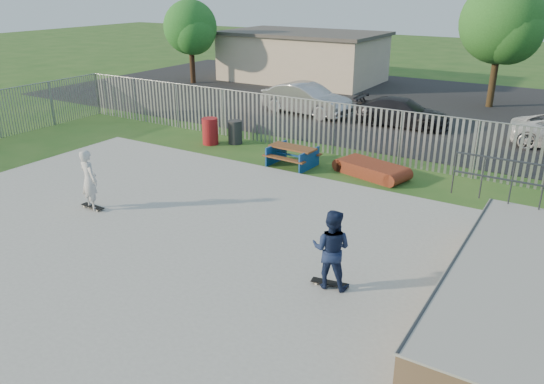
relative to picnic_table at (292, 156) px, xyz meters
The scene contains 17 objects.
ground 6.99m from the picnic_table, 93.05° to the right, with size 120.00×120.00×0.00m, color #29571E.
concrete_slab 6.99m from the picnic_table, 93.05° to the right, with size 15.00×12.00×0.15m, color #9E9E99.
fence 2.55m from the picnic_table, 75.24° to the right, with size 26.04×16.02×2.00m.
picnic_table is the anchor object (origin of this frame).
funbox 2.87m from the picnic_table, 10.15° to the left, with size 2.39×1.62×0.44m.
trash_bin_red 4.28m from the picnic_table, behind, with size 0.65×0.65×1.08m, color maroon.
trash_bin_grey 3.64m from the picnic_table, 159.76° to the left, with size 0.57×0.57×0.96m, color #28292B.
parking_lot 12.04m from the picnic_table, 91.77° to the left, with size 40.00×18.00×0.02m, color black.
car_silver 8.09m from the picnic_table, 114.78° to the left, with size 1.62×4.63×1.53m, color #B1B0B5.
car_dark 7.71m from the picnic_table, 79.05° to the left, with size 1.76×4.34×1.26m, color black.
building 18.13m from the picnic_table, 117.58° to the left, with size 10.40×6.40×3.20m.
tree_left 18.37m from the picnic_table, 140.90° to the left, with size 3.40×3.40×5.24m.
tree_mid 15.15m from the picnic_table, 73.81° to the left, with size 4.14×4.14×6.39m.
skateboard_a 8.42m from the picnic_table, 54.90° to the right, with size 0.82×0.34×0.08m.
skateboard_b 7.24m from the picnic_table, 112.20° to the right, with size 0.81×0.22×0.08m.
skater_navy 8.45m from the picnic_table, 54.90° to the right, with size 0.84×0.66×1.74m, color #152143.
skater_white 7.27m from the picnic_table, 112.20° to the right, with size 0.63×0.42×1.74m, color silver.
Camera 1 is at (9.30, -8.86, 6.13)m, focal length 35.00 mm.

